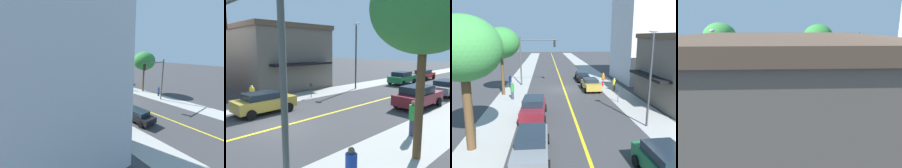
# 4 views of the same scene
# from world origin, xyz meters

# --- Properties ---
(ground_plane) EXTENTS (140.00, 140.00, 0.00)m
(ground_plane) POSITION_xyz_m (0.00, 0.00, 0.00)
(ground_plane) COLOR #38383A
(sidewalk_left) EXTENTS (3.25, 126.00, 0.01)m
(sidewalk_left) POSITION_xyz_m (-6.19, 0.00, 0.00)
(sidewalk_left) COLOR #9E9E99
(sidewalk_left) RESTS_ON ground
(sidewalk_right) EXTENTS (3.25, 126.00, 0.01)m
(sidewalk_right) POSITION_xyz_m (6.19, 0.00, 0.00)
(sidewalk_right) COLOR #9E9E99
(sidewalk_right) RESTS_ON ground
(road_centerline_stripe) EXTENTS (0.20, 126.00, 0.00)m
(road_centerline_stripe) POSITION_xyz_m (0.00, 0.00, 0.00)
(road_centerline_stripe) COLOR yellow
(road_centerline_stripe) RESTS_ON ground
(tan_rowhouse) EXTENTS (11.67, 9.31, 6.93)m
(tan_rowhouse) POSITION_xyz_m (-13.27, 7.23, 3.48)
(tan_rowhouse) COLOR #665B51
(tan_rowhouse) RESTS_ON ground
(street_tree_right_corner) EXTENTS (4.08, 4.08, 7.65)m
(street_tree_right_corner) POSITION_xyz_m (7.20, 2.13, 5.89)
(street_tree_right_corner) COLOR brown
(street_tree_right_corner) RESTS_ON ground
(parking_meter) EXTENTS (0.12, 0.18, 1.28)m
(parking_meter) POSITION_xyz_m (-5.02, 6.21, 0.85)
(parking_meter) COLOR #4C4C51
(parking_meter) RESTS_ON ground
(traffic_light_mast) EXTENTS (5.09, 0.32, 6.57)m
(traffic_light_mast) POSITION_xyz_m (4.14, -2.96, 4.40)
(traffic_light_mast) COLOR #474C47
(traffic_light_mast) RESTS_ON ground
(street_lamp) EXTENTS (0.70, 0.36, 7.13)m
(street_lamp) POSITION_xyz_m (-5.21, 12.55, 4.35)
(street_lamp) COLOR #38383D
(street_lamp) RESTS_ON ground
(red_sedan_left_curb) EXTENTS (2.09, 4.20, 1.40)m
(red_sedan_left_curb) POSITION_xyz_m (-3.26, 25.06, 0.74)
(red_sedan_left_curb) COLOR red
(red_sedan_left_curb) RESTS_ON ground
(maroon_sedan_right_curb) EXTENTS (2.20, 4.59, 1.64)m
(maroon_sedan_right_curb) POSITION_xyz_m (3.37, 9.93, 0.85)
(maroon_sedan_right_curb) COLOR maroon
(maroon_sedan_right_curb) RESTS_ON ground
(green_sedan_left_curb) EXTENTS (2.20, 4.33, 1.57)m
(green_sedan_left_curb) POSITION_xyz_m (-3.25, 19.11, 0.82)
(green_sedan_left_curb) COLOR #196638
(green_sedan_left_curb) RESTS_ON ground
(grey_sedan_right_curb) EXTENTS (2.05, 4.71, 1.44)m
(grey_sedan_right_curb) POSITION_xyz_m (3.18, 16.32, 0.77)
(grey_sedan_right_curb) COLOR slate
(grey_sedan_right_curb) RESTS_ON ground
(gold_sedan_left_curb) EXTENTS (2.07, 4.14, 1.46)m
(gold_sedan_left_curb) POSITION_xyz_m (-3.26, 0.77, 0.78)
(gold_sedan_left_curb) COLOR #B29338
(gold_sedan_left_curb) RESTS_ON ground
(pedestrian_green_shirt) EXTENTS (0.38, 0.38, 1.84)m
(pedestrian_green_shirt) POSITION_xyz_m (5.90, 4.22, 0.97)
(pedestrian_green_shirt) COLOR #33384C
(pedestrian_green_shirt) RESTS_ON ground
(pedestrian_yellow_shirt) EXTENTS (0.39, 0.39, 1.57)m
(pedestrian_yellow_shirt) POSITION_xyz_m (-6.11, 1.20, 0.82)
(pedestrian_yellow_shirt) COLOR brown
(pedestrian_yellow_shirt) RESTS_ON ground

